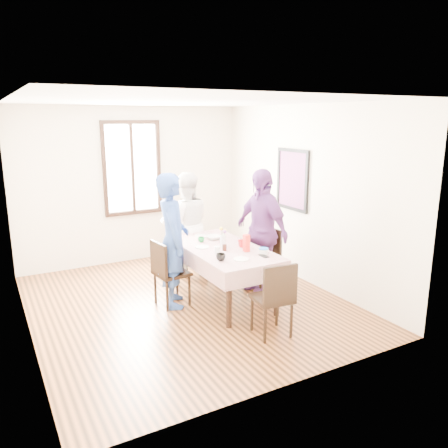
# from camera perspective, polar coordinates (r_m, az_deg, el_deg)

# --- Properties ---
(ground) EXTENTS (4.50, 4.50, 0.00)m
(ground) POSITION_cam_1_polar(r_m,az_deg,el_deg) (6.29, -4.74, -10.01)
(ground) COLOR #311C0D
(ground) RESTS_ON ground
(back_wall) EXTENTS (4.00, 0.00, 4.00)m
(back_wall) POSITION_cam_1_polar(r_m,az_deg,el_deg) (7.97, -11.60, 4.87)
(back_wall) COLOR #F0E2C6
(back_wall) RESTS_ON ground
(right_wall) EXTENTS (0.00, 4.50, 4.50)m
(right_wall) POSITION_cam_1_polar(r_m,az_deg,el_deg) (6.93, 10.34, 3.67)
(right_wall) COLOR #F0E2C6
(right_wall) RESTS_ON ground
(window_frame) EXTENTS (1.02, 0.06, 1.62)m
(window_frame) POSITION_cam_1_polar(r_m,az_deg,el_deg) (7.91, -11.66, 7.00)
(window_frame) COLOR black
(window_frame) RESTS_ON back_wall
(window_pane) EXTENTS (0.90, 0.02, 1.50)m
(window_pane) POSITION_cam_1_polar(r_m,az_deg,el_deg) (7.92, -11.68, 7.01)
(window_pane) COLOR white
(window_pane) RESTS_ON back_wall
(art_poster) EXTENTS (0.04, 0.76, 0.96)m
(art_poster) POSITION_cam_1_polar(r_m,az_deg,el_deg) (7.12, 8.75, 5.62)
(art_poster) COLOR red
(art_poster) RESTS_ON right_wall
(dining_table) EXTENTS (0.83, 1.75, 0.75)m
(dining_table) POSITION_cam_1_polar(r_m,az_deg,el_deg) (6.27, -0.22, -6.37)
(dining_table) COLOR black
(dining_table) RESTS_ON ground
(tablecloth) EXTENTS (0.95, 1.87, 0.01)m
(tablecloth) POSITION_cam_1_polar(r_m,az_deg,el_deg) (6.15, -0.23, -3.02)
(tablecloth) COLOR #510410
(tablecloth) RESTS_ON dining_table
(chair_left) EXTENTS (0.46, 0.46, 0.91)m
(chair_left) POSITION_cam_1_polar(r_m,az_deg,el_deg) (6.11, -6.69, -6.21)
(chair_left) COLOR black
(chair_left) RESTS_ON ground
(chair_right) EXTENTS (0.48, 0.48, 0.91)m
(chair_right) POSITION_cam_1_polar(r_m,az_deg,el_deg) (6.63, 4.80, -4.58)
(chair_right) COLOR black
(chair_right) RESTS_ON ground
(chair_far) EXTENTS (0.46, 0.46, 0.91)m
(chair_far) POSITION_cam_1_polar(r_m,az_deg,el_deg) (7.27, -4.77, -2.94)
(chair_far) COLOR black
(chair_far) RESTS_ON ground
(chair_near) EXTENTS (0.46, 0.46, 0.91)m
(chair_near) POSITION_cam_1_polar(r_m,az_deg,el_deg) (5.29, 6.12, -9.38)
(chair_near) COLOR black
(chair_near) RESTS_ON ground
(person_left) EXTENTS (0.61, 0.76, 1.81)m
(person_left) POSITION_cam_1_polar(r_m,az_deg,el_deg) (5.98, -6.64, -2.12)
(person_left) COLOR navy
(person_left) RESTS_ON ground
(person_far) EXTENTS (0.93, 0.79, 1.67)m
(person_far) POSITION_cam_1_polar(r_m,az_deg,el_deg) (7.16, -4.76, -0.07)
(person_far) COLOR white
(person_far) RESTS_ON ground
(person_right) EXTENTS (0.54, 1.10, 1.80)m
(person_right) POSITION_cam_1_polar(r_m,az_deg,el_deg) (6.49, 4.74, -0.85)
(person_right) COLOR #653176
(person_right) RESTS_ON ground
(mug_black) EXTENTS (0.15, 0.15, 0.09)m
(mug_black) POSITION_cam_1_polar(r_m,az_deg,el_deg) (5.56, -0.41, -4.26)
(mug_black) COLOR black
(mug_black) RESTS_ON tablecloth
(mug_flag) EXTENTS (0.15, 0.15, 0.10)m
(mug_flag) POSITION_cam_1_polar(r_m,az_deg,el_deg) (6.15, 2.25, -2.51)
(mug_flag) COLOR red
(mug_flag) RESTS_ON tablecloth
(mug_green) EXTENTS (0.13, 0.13, 0.07)m
(mug_green) POSITION_cam_1_polar(r_m,az_deg,el_deg) (6.40, -2.94, -1.99)
(mug_green) COLOR #0C7226
(mug_green) RESTS_ON tablecloth
(serving_bowl) EXTENTS (0.26, 0.26, 0.05)m
(serving_bowl) POSITION_cam_1_polar(r_m,az_deg,el_deg) (6.54, -1.36, -1.73)
(serving_bowl) COLOR white
(serving_bowl) RESTS_ON tablecloth
(juice_carton) EXTENTS (0.07, 0.07, 0.23)m
(juice_carton) POSITION_cam_1_polar(r_m,az_deg,el_deg) (5.93, 2.88, -2.46)
(juice_carton) COLOR red
(juice_carton) RESTS_ON tablecloth
(butter_tub) EXTENTS (0.13, 0.13, 0.06)m
(butter_tub) POSITION_cam_1_polar(r_m,az_deg,el_deg) (5.87, 5.07, -3.49)
(butter_tub) COLOR white
(butter_tub) RESTS_ON tablecloth
(jam_jar) EXTENTS (0.06, 0.06, 0.08)m
(jam_jar) POSITION_cam_1_polar(r_m,az_deg,el_deg) (5.98, 0.06, -3.03)
(jam_jar) COLOR black
(jam_jar) RESTS_ON tablecloth
(drinking_glass) EXTENTS (0.07, 0.07, 0.10)m
(drinking_glass) POSITION_cam_1_polar(r_m,az_deg,el_deg) (5.83, -0.88, -3.36)
(drinking_glass) COLOR silver
(drinking_glass) RESTS_ON tablecloth
(smartphone) EXTENTS (0.08, 0.15, 0.01)m
(smartphone) POSITION_cam_1_polar(r_m,az_deg,el_deg) (5.77, 5.11, -4.09)
(smartphone) COLOR black
(smartphone) RESTS_ON tablecloth
(flower_vase) EXTENTS (0.08, 0.08, 0.16)m
(flower_vase) POSITION_cam_1_polar(r_m,az_deg,el_deg) (6.15, -0.13, -2.18)
(flower_vase) COLOR silver
(flower_vase) RESTS_ON tablecloth
(plate_left) EXTENTS (0.20, 0.20, 0.01)m
(plate_left) POSITION_cam_1_polar(r_m,az_deg,el_deg) (6.14, -2.80, -2.95)
(plate_left) COLOR white
(plate_left) RESTS_ON tablecloth
(plate_far) EXTENTS (0.20, 0.20, 0.01)m
(plate_far) POSITION_cam_1_polar(r_m,az_deg,el_deg) (6.70, -2.93, -1.55)
(plate_far) COLOR white
(plate_far) RESTS_ON tablecloth
(plate_near) EXTENTS (0.20, 0.20, 0.01)m
(plate_near) POSITION_cam_1_polar(r_m,az_deg,el_deg) (5.62, 2.20, -4.50)
(plate_near) COLOR white
(plate_near) RESTS_ON tablecloth
(butter_lid) EXTENTS (0.12, 0.12, 0.01)m
(butter_lid) POSITION_cam_1_polar(r_m,az_deg,el_deg) (5.86, 5.08, -3.14)
(butter_lid) COLOR blue
(butter_lid) RESTS_ON butter_tub
(flower_bunch) EXTENTS (0.09, 0.09, 0.10)m
(flower_bunch) POSITION_cam_1_polar(r_m,az_deg,el_deg) (6.12, -0.13, -1.01)
(flower_bunch) COLOR yellow
(flower_bunch) RESTS_ON flower_vase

